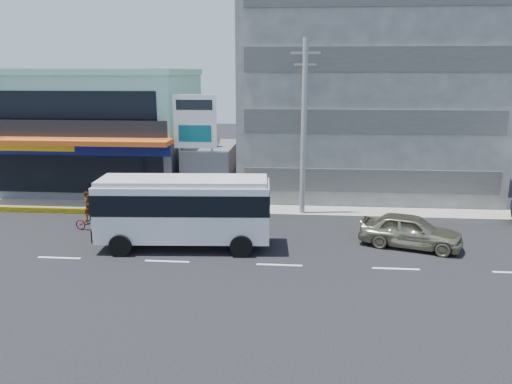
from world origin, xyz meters
TOP-DOWN VIEW (x-y plane):
  - ground at (0.00, 0.00)m, footprint 120.00×120.00m
  - sidewalk at (5.00, 9.50)m, footprint 70.00×5.00m
  - shop_building at (-8.00, 13.95)m, footprint 12.40×11.70m
  - concrete_building at (10.00, 15.00)m, footprint 16.00×12.00m
  - gap_structure at (0.00, 12.00)m, footprint 3.00×6.00m
  - satellite_dish at (0.00, 11.00)m, footprint 1.50×1.50m
  - billboard at (-0.50, 9.20)m, footprint 2.60×0.18m
  - utility_pole_near at (6.00, 7.40)m, footprint 1.60×0.30m
  - minibus at (0.39, 1.92)m, footprint 8.26×3.30m
  - sedan at (11.16, 2.89)m, footprint 5.12×3.30m
  - motorcycle_rider at (-5.24, 4.05)m, footprint 1.71×0.77m

SIDE VIEW (x-z plane):
  - ground at x=0.00m, z-range 0.00..0.00m
  - sidewalk at x=5.00m, z-range 0.00..0.30m
  - motorcycle_rider at x=-5.24m, z-range -0.36..1.76m
  - sedan at x=11.16m, z-range 0.00..1.62m
  - gap_structure at x=0.00m, z-range 0.00..3.50m
  - minibus at x=0.39m, z-range 0.33..3.72m
  - satellite_dish at x=0.00m, z-range 3.50..3.65m
  - shop_building at x=-8.00m, z-range 0.00..8.00m
  - billboard at x=-0.50m, z-range 1.48..8.38m
  - utility_pole_near at x=6.00m, z-range 0.15..10.15m
  - concrete_building at x=10.00m, z-range 0.00..14.00m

